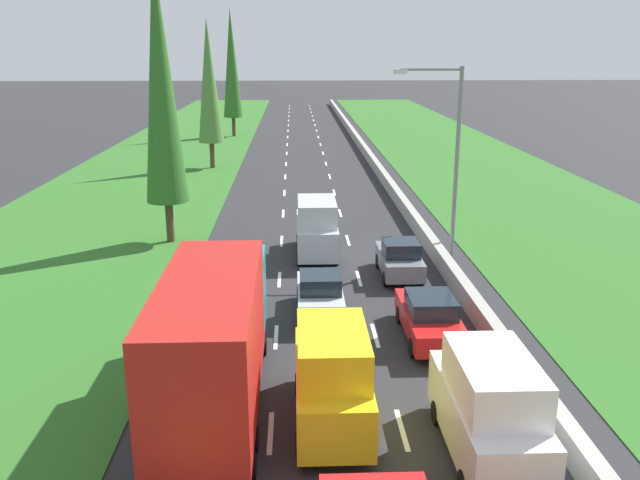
{
  "coord_description": "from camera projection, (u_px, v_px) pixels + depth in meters",
  "views": [
    {
      "loc": [
        -1.05,
        -0.35,
        9.78
      ],
      "look_at": [
        0.19,
        30.96,
        0.64
      ],
      "focal_mm": 37.06,
      "sensor_mm": 36.0,
      "label": 1
    }
  ],
  "objects": [
    {
      "name": "grey_hatchback_right_lane",
      "position": [
        400.0,
        259.0,
        29.09
      ],
      "size": [
        1.74,
        3.9,
        1.72
      ],
      "color": "slate",
      "rests_on": "ground"
    },
    {
      "name": "red_box_truck_left_lane",
      "position": [
        215.0,
        339.0,
        17.92
      ],
      "size": [
        2.46,
        9.4,
        4.18
      ],
      "color": "black",
      "rests_on": "ground"
    },
    {
      "name": "median_barrier",
      "position": [
        367.0,
        153.0,
        60.77
      ],
      "size": [
        0.44,
        120.0,
        0.85
      ],
      "primitive_type": "cube",
      "color": "#9E9B93",
      "rests_on": "ground"
    },
    {
      "name": "red_sedan_right_lane",
      "position": [
        430.0,
        317.0,
        22.84
      ],
      "size": [
        1.82,
        4.5,
        1.64
      ],
      "color": "red",
      "rests_on": "ground"
    },
    {
      "name": "poplar_tree_second",
      "position": [
        161.0,
        80.0,
        32.28
      ],
      "size": [
        2.16,
        2.16,
        14.38
      ],
      "color": "#4C3823",
      "rests_on": "ground"
    },
    {
      "name": "ground_plane",
      "position": [
        305.0,
        158.0,
        60.67
      ],
      "size": [
        300.0,
        300.0,
        0.0
      ],
      "primitive_type": "plane",
      "color": "#28282B",
      "rests_on": "ground"
    },
    {
      "name": "silver_hatchback_centre_lane",
      "position": [
        320.0,
        294.0,
        24.89
      ],
      "size": [
        1.74,
        3.9,
        1.72
      ],
      "color": "silver",
      "rests_on": "ground"
    },
    {
      "name": "yellow_van_centre_lane",
      "position": [
        332.0,
        377.0,
        17.48
      ],
      "size": [
        1.96,
        4.9,
        2.82
      ],
      "color": "yellow",
      "rests_on": "ground"
    },
    {
      "name": "silver_van_centre_lane",
      "position": [
        317.0,
        228.0,
        31.93
      ],
      "size": [
        1.96,
        4.9,
        2.82
      ],
      "color": "silver",
      "rests_on": "ground"
    },
    {
      "name": "lane_markings",
      "position": [
        305.0,
        158.0,
        60.67
      ],
      "size": [
        3.64,
        116.0,
        0.01
      ],
      "color": "white",
      "rests_on": "ground"
    },
    {
      "name": "poplar_tree_third",
      "position": [
        209.0,
        82.0,
        53.8
      ],
      "size": [
        2.1,
        2.1,
        12.14
      ],
      "color": "#4C3823",
      "rests_on": "ground"
    },
    {
      "name": "street_light_mast",
      "position": [
        450.0,
        150.0,
        30.65
      ],
      "size": [
        3.2,
        0.28,
        9.0
      ],
      "color": "gray",
      "rests_on": "ground"
    },
    {
      "name": "grass_verge_left",
      "position": [
        167.0,
        159.0,
        60.18
      ],
      "size": [
        14.0,
        140.0,
        0.04
      ],
      "primitive_type": "cube",
      "color": "#2D6623",
      "rests_on": "ground"
    },
    {
      "name": "white_van_right_lane",
      "position": [
        489.0,
        408.0,
        15.98
      ],
      "size": [
        1.96,
        4.9,
        2.82
      ],
      "color": "white",
      "rests_on": "ground"
    },
    {
      "name": "grass_verge_right",
      "position": [
        460.0,
        157.0,
        61.21
      ],
      "size": [
        14.0,
        140.0,
        0.04
      ],
      "primitive_type": "cube",
      "color": "#2D6623",
      "rests_on": "ground"
    },
    {
      "name": "poplar_tree_fourth",
      "position": [
        232.0,
        64.0,
        73.4
      ],
      "size": [
        2.15,
        2.15,
        13.97
      ],
      "color": "#4C3823",
      "rests_on": "ground"
    }
  ]
}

